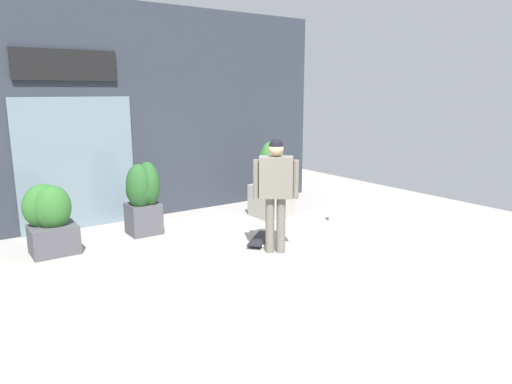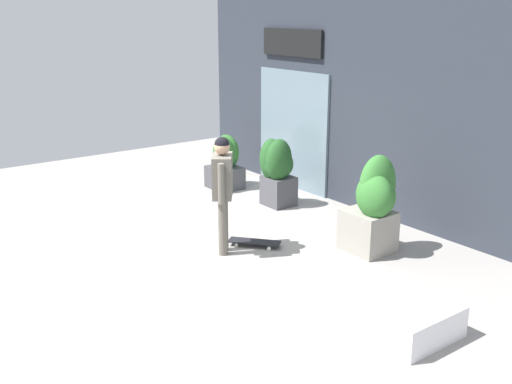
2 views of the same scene
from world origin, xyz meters
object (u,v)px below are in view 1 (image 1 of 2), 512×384
skateboard (260,239)px  planter_box_right (273,179)px  planter_box_left (143,194)px  skateboarder (276,184)px  planter_box_mid (50,216)px

skateboard → planter_box_right: (1.16, 1.21, 0.65)m
planter_box_left → planter_box_right: (2.47, -0.24, 0.04)m
skateboarder → skateboard: 1.08m
planter_box_left → planter_box_mid: (-1.46, -0.11, -0.12)m
planter_box_right → planter_box_mid: bearing=178.1°
skateboarder → skateboard: size_ratio=2.30×
skateboarder → planter_box_right: size_ratio=1.19×
skateboard → planter_box_right: bearing=6.0°
planter_box_left → planter_box_right: size_ratio=0.86×
skateboarder → planter_box_right: bearing=1.1°
skateboard → planter_box_right: planter_box_right is taller
skateboard → planter_box_left: planter_box_left is taller
skateboarder → planter_box_mid: (-2.69, 1.83, -0.47)m
skateboarder → planter_box_right: 2.12m
skateboard → planter_box_left: bearing=92.0°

